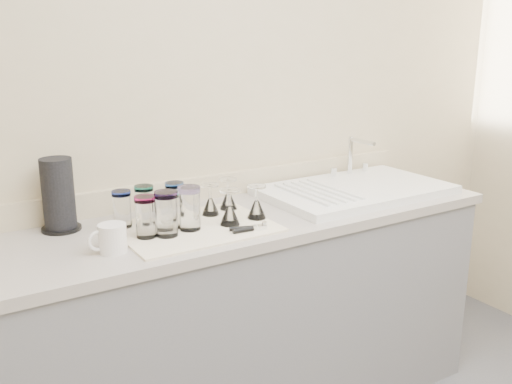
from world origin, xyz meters
TOP-DOWN VIEW (x-y plane):
  - counter_unit at (0.00, 1.20)m, footprint 2.06×0.62m
  - sink_unit at (0.55, 1.20)m, footprint 0.82×0.50m
  - dish_towel at (-0.27, 1.15)m, footprint 0.55×0.42m
  - tumbler_teal at (-0.49, 1.28)m, footprint 0.07×0.07m
  - tumbler_cyan at (-0.40, 1.29)m, footprint 0.07×0.07m
  - tumbler_purple at (-0.29, 1.27)m, footprint 0.07×0.07m
  - tumbler_magenta at (-0.46, 1.14)m, footprint 0.07×0.07m
  - tumbler_blue at (-0.39, 1.11)m, footprint 0.08×0.08m
  - tumbler_lavender at (-0.29, 1.13)m, footprint 0.08×0.08m
  - tumbler_extra at (-0.34, 1.18)m, footprint 0.07×0.07m
  - goblet_back_left at (-0.15, 1.25)m, footprint 0.07×0.07m
  - goblet_back_right at (-0.05, 1.28)m, footprint 0.07×0.07m
  - goblet_front_left at (-0.15, 1.10)m, footprint 0.08×0.08m
  - goblet_front_right at (-0.02, 1.11)m, footprint 0.07×0.07m
  - can_opener at (-0.12, 1.00)m, footprint 0.13×0.07m
  - white_mug at (-0.60, 1.08)m, footprint 0.13×0.09m
  - paper_towel_roll at (-0.69, 1.39)m, footprint 0.14×0.14m

SIDE VIEW (x-z plane):
  - counter_unit at x=0.00m, z-range 0.00..0.90m
  - dish_towel at x=-0.27m, z-range 0.90..0.91m
  - can_opener at x=-0.12m, z-range 0.91..0.92m
  - sink_unit at x=0.55m, z-range 0.81..1.03m
  - white_mug at x=-0.60m, z-range 0.90..0.99m
  - goblet_back_left at x=-0.15m, z-range 0.89..1.01m
  - goblet_back_right at x=-0.05m, z-range 0.89..1.01m
  - goblet_front_right at x=-0.02m, z-range 0.89..1.02m
  - goblet_front_left at x=-0.15m, z-range 0.89..1.02m
  - tumbler_extra at x=-0.34m, z-range 0.91..1.04m
  - tumbler_teal at x=-0.49m, z-range 0.91..1.05m
  - tumbler_cyan at x=-0.40m, z-range 0.91..1.05m
  - tumbler_purple at x=-0.29m, z-range 0.91..1.05m
  - tumbler_magenta at x=-0.46m, z-range 0.91..1.06m
  - tumbler_lavender at x=-0.29m, z-range 0.91..1.07m
  - tumbler_blue at x=-0.39m, z-range 0.91..1.07m
  - paper_towel_roll at x=-0.69m, z-range 0.90..1.16m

